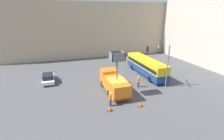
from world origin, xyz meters
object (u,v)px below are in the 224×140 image
(city_bus, at_px, (146,65))
(parked_car_curbside, at_px, (48,78))
(traffic_cone_mid_road, at_px, (140,104))
(traffic_light_pole, at_px, (161,59))
(road_worker_near_truck, at_px, (110,99))
(traffic_cone_near_truck, at_px, (110,109))
(utility_truck, at_px, (114,82))
(road_worker_directing, at_px, (138,82))

(city_bus, relative_size, parked_car_curbside, 2.45)
(traffic_cone_mid_road, bearing_deg, traffic_light_pole, 39.91)
(road_worker_near_truck, height_order, traffic_cone_mid_road, road_worker_near_truck)
(city_bus, bearing_deg, traffic_cone_near_truck, 122.49)
(traffic_cone_near_truck, bearing_deg, traffic_light_pole, 25.19)
(utility_truck, relative_size, road_worker_directing, 4.05)
(road_worker_near_truck, relative_size, traffic_cone_mid_road, 2.89)
(road_worker_directing, relative_size, traffic_cone_mid_road, 2.78)
(traffic_light_pole, height_order, traffic_cone_near_truck, traffic_light_pole)
(city_bus, height_order, parked_car_curbside, city_bus)
(city_bus, bearing_deg, road_worker_directing, 128.89)
(city_bus, height_order, traffic_light_pole, traffic_light_pole)
(utility_truck, bearing_deg, traffic_cone_mid_road, -70.53)
(parked_car_curbside, bearing_deg, road_worker_directing, -26.29)
(utility_truck, bearing_deg, parked_car_curbside, 142.78)
(traffic_cone_mid_road, bearing_deg, utility_truck, 109.47)
(road_worker_directing, bearing_deg, road_worker_near_truck, 96.41)
(road_worker_near_truck, bearing_deg, traffic_light_pole, 175.87)
(road_worker_directing, xyz_separation_m, traffic_cone_mid_road, (-2.40, -5.42, -0.59))
(city_bus, bearing_deg, traffic_light_pole, 161.25)
(traffic_light_pole, bearing_deg, city_bus, 82.96)
(traffic_light_pole, xyz_separation_m, traffic_cone_mid_road, (-5.63, -4.71, -4.15))
(city_bus, bearing_deg, parked_car_curbside, 72.13)
(traffic_light_pole, distance_m, road_worker_directing, 4.87)
(utility_truck, height_order, traffic_cone_near_truck, utility_truck)
(utility_truck, height_order, city_bus, utility_truck)
(road_worker_near_truck, xyz_separation_m, road_worker_directing, (5.93, 4.13, -0.04))
(city_bus, height_order, traffic_cone_mid_road, city_bus)
(road_worker_near_truck, relative_size, traffic_cone_near_truck, 2.90)
(utility_truck, xyz_separation_m, parked_car_curbside, (-9.24, 7.02, -0.80))
(city_bus, xyz_separation_m, road_worker_directing, (-3.91, -4.76, -0.92))
(traffic_light_pole, relative_size, traffic_cone_near_truck, 10.44)
(road_worker_near_truck, xyz_separation_m, parked_car_curbside, (-7.48, 10.75, -0.21))
(traffic_cone_near_truck, height_order, traffic_cone_mid_road, traffic_cone_mid_road)
(city_bus, height_order, traffic_cone_near_truck, city_bus)
(road_worker_directing, bearing_deg, traffic_cone_near_truck, 101.00)
(utility_truck, bearing_deg, city_bus, 32.48)
(road_worker_directing, bearing_deg, traffic_light_pole, -130.87)
(parked_car_curbside, bearing_deg, traffic_light_pole, -23.80)
(parked_car_curbside, bearing_deg, utility_truck, -37.22)
(city_bus, xyz_separation_m, traffic_cone_mid_road, (-6.30, -10.18, -1.51))
(utility_truck, distance_m, parked_car_curbside, 11.63)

